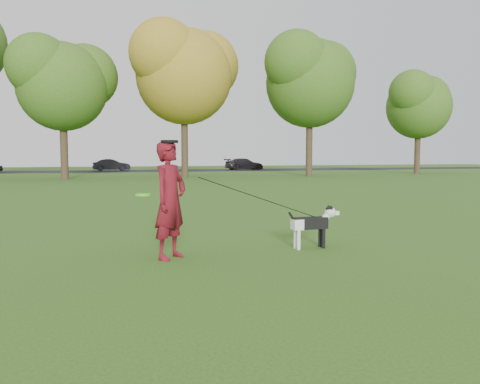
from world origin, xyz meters
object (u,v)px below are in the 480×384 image
object	(u,v)px
man	(170,200)
dog	(314,222)
car_right	(244,164)
car_mid	(111,165)

from	to	relation	value
man	dog	distance (m)	2.43
man	car_right	size ratio (longest dim) A/B	0.43
dog	car_mid	bearing A→B (deg)	93.01
man	car_right	distance (m)	42.00
dog	car_right	distance (m)	41.20
dog	car_mid	xyz separation A→B (m)	(-2.08, 39.61, 0.16)
dog	car_right	world-z (taller)	car_right
man	dog	world-z (taller)	man
car_mid	car_right	bearing A→B (deg)	-92.05
car_mid	car_right	distance (m)	13.41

